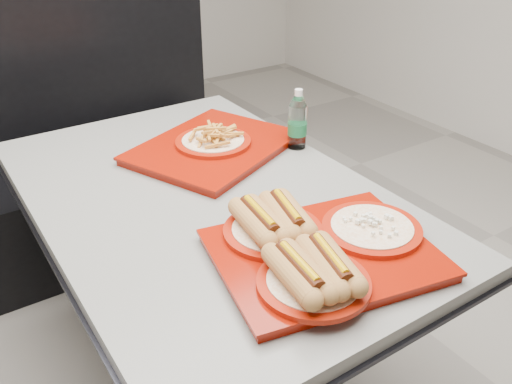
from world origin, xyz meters
TOP-DOWN VIEW (x-y plane):
  - ground at (0.00, 0.00)m, footprint 6.00×6.00m
  - diner_table at (0.00, 0.00)m, footprint 0.92×1.42m
  - booth_bench at (0.00, 1.09)m, footprint 1.30×0.57m
  - tray_near at (0.06, -0.43)m, footprint 0.57×0.49m
  - tray_far at (0.16, 0.23)m, footprint 0.63×0.57m
  - water_bottle at (0.41, 0.11)m, footprint 0.06×0.06m

SIDE VIEW (x-z plane):
  - ground at x=0.00m, z-range 0.00..0.00m
  - booth_bench at x=0.00m, z-range -0.27..1.08m
  - diner_table at x=0.00m, z-range 0.21..0.96m
  - tray_far at x=0.16m, z-range 0.73..0.83m
  - tray_near at x=0.06m, z-range 0.74..0.85m
  - water_bottle at x=0.41m, z-range 0.74..0.94m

